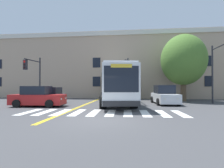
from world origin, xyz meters
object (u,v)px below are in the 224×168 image
at_px(traffic_light_far_corner, 34,72).
at_px(traffic_light_near_corner, 220,62).
at_px(city_bus, 115,85).
at_px(car_white_far_lane, 164,96).
at_px(traffic_light_overhead, 126,72).
at_px(car_grey_behind_bus, 125,92).
at_px(car_red_cross_street, 38,97).
at_px(street_tree_curbside_large, 183,60).
at_px(car_navy_near_lane, 51,96).

bearing_deg(traffic_light_far_corner, traffic_light_near_corner, -2.54).
bearing_deg(traffic_light_near_corner, city_bus, 176.94).
distance_m(car_white_far_lane, traffic_light_overhead, 4.57).
height_order(car_grey_behind_bus, traffic_light_overhead, traffic_light_overhead).
xyz_separation_m(car_red_cross_street, street_tree_curbside_large, (14.11, 6.96, 4.03)).
relative_size(traffic_light_near_corner, street_tree_curbside_large, 0.75).
height_order(traffic_light_near_corner, traffic_light_overhead, traffic_light_near_corner).
bearing_deg(traffic_light_far_corner, car_white_far_lane, -0.66).
relative_size(car_white_far_lane, traffic_light_far_corner, 0.93).
height_order(city_bus, car_white_far_lane, city_bus).
height_order(car_grey_behind_bus, traffic_light_far_corner, traffic_light_far_corner).
height_order(traffic_light_near_corner, traffic_light_far_corner, traffic_light_near_corner).
bearing_deg(street_tree_curbside_large, car_white_far_lane, -128.29).
bearing_deg(city_bus, car_navy_near_lane, -166.99).
bearing_deg(car_red_cross_street, traffic_light_overhead, 29.82).
bearing_deg(traffic_light_overhead, traffic_light_near_corner, -10.62).
bearing_deg(traffic_light_near_corner, traffic_light_overhead, 169.38).
relative_size(car_red_cross_street, traffic_light_near_corner, 0.78).
bearing_deg(street_tree_curbside_large, car_grey_behind_bus, 135.98).
height_order(car_navy_near_lane, car_red_cross_street, car_red_cross_street).
height_order(car_red_cross_street, street_tree_curbside_large, street_tree_curbside_large).
bearing_deg(city_bus, traffic_light_far_corner, 178.03).
xyz_separation_m(car_navy_near_lane, car_red_cross_street, (-0.33, -1.80, 0.03)).
distance_m(car_white_far_lane, car_grey_behind_bus, 11.22).
xyz_separation_m(car_navy_near_lane, traffic_light_overhead, (7.19, 2.51, 2.48)).
xyz_separation_m(traffic_light_far_corner, street_tree_curbside_large, (16.58, 3.44, 1.54)).
height_order(city_bus, car_red_cross_street, city_bus).
height_order(traffic_light_near_corner, street_tree_curbside_large, street_tree_curbside_large).
relative_size(traffic_light_far_corner, street_tree_curbside_large, 0.64).
bearing_deg(car_red_cross_street, car_navy_near_lane, 79.72).
xyz_separation_m(car_red_cross_street, traffic_light_near_corner, (16.13, 2.69, 3.16)).
relative_size(car_red_cross_street, traffic_light_far_corner, 0.90).
bearing_deg(city_bus, car_white_far_lane, 1.75).
distance_m(car_red_cross_street, traffic_light_near_corner, 16.66).
bearing_deg(traffic_light_overhead, car_red_cross_street, -150.18).
relative_size(car_grey_behind_bus, car_red_cross_street, 0.94).
distance_m(car_navy_near_lane, traffic_light_far_corner, 4.13).
xyz_separation_m(city_bus, traffic_light_overhead, (1.08, 1.10, 1.36)).
bearing_deg(traffic_light_near_corner, car_navy_near_lane, -176.77).
relative_size(traffic_light_near_corner, traffic_light_overhead, 1.20).
distance_m(car_white_far_lane, car_red_cross_street, 11.76).
height_order(car_navy_near_lane, street_tree_curbside_large, street_tree_curbside_large).
height_order(traffic_light_far_corner, street_tree_curbside_large, street_tree_curbside_large).
xyz_separation_m(traffic_light_overhead, street_tree_curbside_large, (6.60, 2.65, 1.59)).
distance_m(car_navy_near_lane, car_grey_behind_bus, 13.74).
relative_size(car_white_far_lane, traffic_light_near_corner, 0.80).
xyz_separation_m(traffic_light_near_corner, traffic_light_overhead, (-8.62, 1.62, -0.71)).
bearing_deg(car_red_cross_street, street_tree_curbside_large, 26.24).
xyz_separation_m(car_navy_near_lane, street_tree_curbside_large, (13.79, 5.16, 4.07)).
relative_size(car_navy_near_lane, traffic_light_overhead, 0.87).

